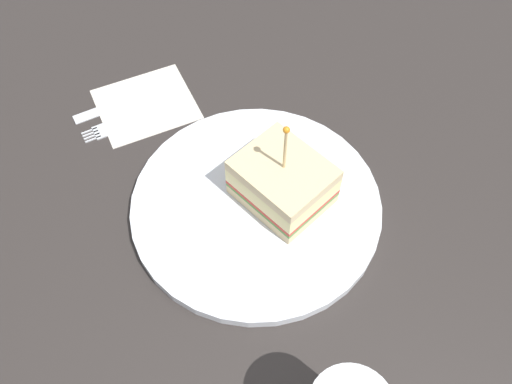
# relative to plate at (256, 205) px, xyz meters

# --- Properties ---
(ground_plane) EXTENTS (1.11, 1.11, 0.02)m
(ground_plane) POSITION_rel_plate_xyz_m (0.00, 0.00, -0.02)
(ground_plane) COLOR #2D2826
(plate) EXTENTS (0.28, 0.28, 0.01)m
(plate) POSITION_rel_plate_xyz_m (0.00, 0.00, 0.00)
(plate) COLOR white
(plate) RESTS_ON ground_plane
(sandwich_half_center) EXTENTS (0.10, 0.11, 0.12)m
(sandwich_half_center) POSITION_rel_plate_xyz_m (-0.03, 0.01, 0.03)
(sandwich_half_center) COLOR beige
(sandwich_half_center) RESTS_ON plate
(napkin) EXTENTS (0.13, 0.12, 0.00)m
(napkin) POSITION_rel_plate_xyz_m (0.04, -0.21, -0.01)
(napkin) COLOR beige
(napkin) RESTS_ON ground_plane
(fork) EXTENTS (0.13, 0.02, 0.00)m
(fork) POSITION_rel_plate_xyz_m (0.08, -0.19, -0.00)
(fork) COLOR silver
(fork) RESTS_ON ground_plane
(knife) EXTENTS (0.13, 0.02, 0.00)m
(knife) POSITION_rel_plate_xyz_m (0.07, -0.22, -0.00)
(knife) COLOR silver
(knife) RESTS_ON ground_plane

